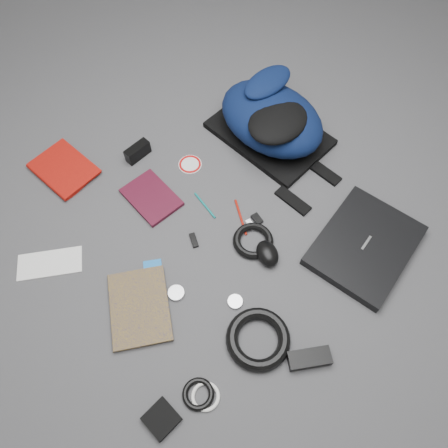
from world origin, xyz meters
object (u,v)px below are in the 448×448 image
comic_book (110,313)px  compact_camera (138,152)px  dvd_case (151,197)px  backpack (271,118)px  textbook_red (45,183)px  power_brick (309,358)px  mouse (267,254)px  laptop (365,245)px  pouch (161,419)px

comic_book → compact_camera: bearing=76.1°
dvd_case → compact_camera: 0.20m
backpack → dvd_case: (-0.51, -0.05, -0.09)m
comic_book → dvd_case: bearing=66.6°
textbook_red → power_brick: power_brick is taller
textbook_red → mouse: mouse is taller
comic_book → dvd_case: size_ratio=1.24×
textbook_red → comic_book: size_ratio=0.93×
laptop → compact_camera: (-0.50, 0.70, 0.01)m
power_brick → backpack: bearing=85.7°
power_brick → mouse: bearing=98.7°
laptop → textbook_red: bearing=114.4°
textbook_red → power_brick: 1.06m
backpack → compact_camera: 0.50m
laptop → pouch: laptop is taller
textbook_red → pouch: textbook_red is taller
pouch → compact_camera: bearing=71.3°
comic_book → power_brick: power_brick is taller
backpack → pouch: 1.05m
backpack → power_brick: (-0.33, -0.77, -0.08)m
backpack → laptop: 0.56m
mouse → power_brick: size_ratio=0.77×
laptop → comic_book: laptop is taller
backpack → textbook_red: 0.84m
compact_camera → mouse: 0.61m
laptop → mouse: size_ratio=3.73×
backpack → laptop: size_ratio=1.31×
backpack → comic_book: size_ratio=1.90×
mouse → textbook_red: bearing=139.7°
backpack → pouch: size_ratio=5.71×
dvd_case → pouch: 0.71m
mouse → pouch: bearing=-142.6°
dvd_case → power_brick: power_brick is taller
pouch → laptop: bearing=11.5°
compact_camera → pouch: size_ratio=1.21×
comic_book → mouse: mouse is taller
compact_camera → mouse: size_ratio=1.03×
comic_book → mouse: (0.51, -0.06, 0.02)m
laptop → textbook_red: size_ratio=1.56×
mouse → backpack: bearing=65.9°
pouch → dvd_case: bearing=68.8°
comic_book → power_brick: bearing=-24.4°
textbook_red → dvd_case: (0.31, -0.23, -0.00)m
laptop → compact_camera: size_ratio=3.61×
comic_book → pouch: pouch is taller
textbook_red → compact_camera: compact_camera is taller
backpack → compact_camera: (-0.48, 0.14, -0.07)m
compact_camera → mouse: (0.21, -0.58, -0.00)m
power_brick → pouch: bearing=-168.1°
mouse → pouch: (-0.50, -0.28, -0.01)m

